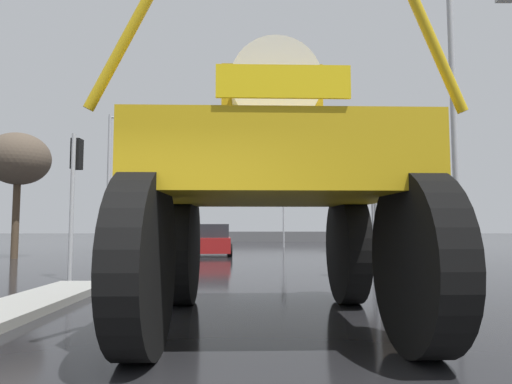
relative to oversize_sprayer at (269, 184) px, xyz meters
name	(u,v)px	position (x,y,z in m)	size (l,w,h in m)	color
ground_plane	(235,256)	(-1.13, 14.00, -2.08)	(120.00, 120.00, 0.00)	black
oversize_sprayer	(269,184)	(0.00, 0.00, 0.00)	(4.29, 5.49, 4.94)	black
sedan_ahead	(210,240)	(-2.39, 15.04, -1.36)	(2.15, 4.23, 1.52)	maroon
traffic_signal_near_left	(73,173)	(-5.14, 5.15, 0.78)	(0.24, 0.54, 3.92)	#A8AAAF
traffic_signal_near_right	(372,183)	(2.96, 5.16, 0.52)	(0.24, 0.54, 3.56)	#A8AAAF
traffic_signal_far_left	(281,207)	(1.61, 22.63, 0.61)	(0.24, 0.55, 3.69)	#A8AAAF
streetlight_near_right	(456,114)	(5.69, 5.92, 2.62)	(2.00, 0.24, 8.45)	#A8AAAF
streetlight_far_left	(110,174)	(-7.84, 16.30, 2.09)	(2.25, 0.24, 7.37)	#A8AAAF
streetlight_far_right	(373,180)	(7.18, 20.21, 2.17)	(2.27, 0.24, 7.53)	#A8AAAF
bare_tree_left	(16,160)	(-10.88, 12.70, 2.30)	(2.74, 2.74, 5.59)	#473828
bare_tree_right	(386,166)	(6.76, 16.22, 2.52)	(3.46, 3.46, 6.10)	#473828
roadside_barrier	(244,237)	(-1.13, 33.12, -1.63)	(24.55, 0.24, 0.90)	#59595B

